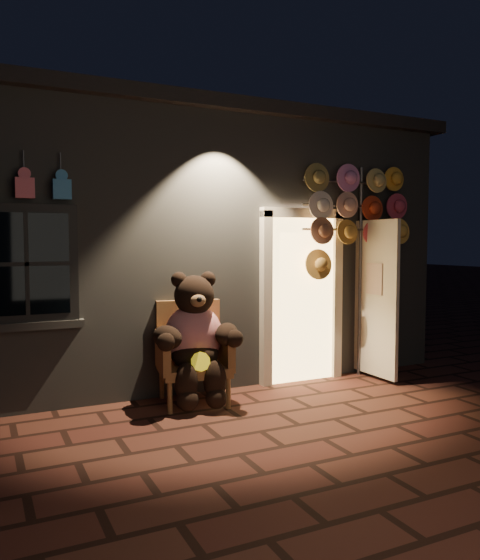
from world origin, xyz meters
TOP-DOWN VIEW (x-y plane):
  - ground at (0.00, 0.00)m, footprint 60.00×60.00m
  - shop_building at (0.00, 3.99)m, footprint 7.30×5.95m
  - wicker_armchair at (-0.23, 1.20)m, footprint 0.86×0.80m
  - teddy_bear at (-0.24, 1.06)m, footprint 1.01×0.86m
  - hat_rack at (2.06, 1.28)m, footprint 1.59×0.22m

SIDE VIEW (x-z plane):
  - ground at x=0.00m, z-range 0.00..0.00m
  - wicker_armchair at x=-0.23m, z-range 0.00..1.11m
  - teddy_bear at x=-0.24m, z-range 0.03..1.44m
  - shop_building at x=0.00m, z-range -0.02..3.49m
  - hat_rack at x=2.06m, z-range 0.78..3.54m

